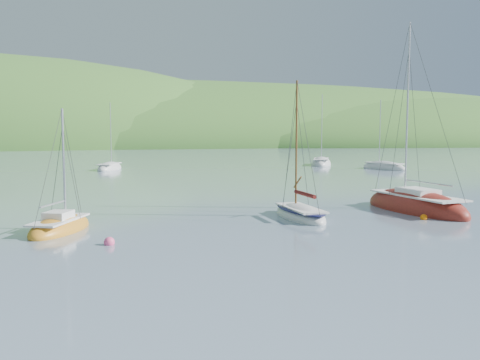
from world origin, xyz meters
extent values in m
plane|color=#768DA3|center=(0.00, 0.00, 0.00)|extent=(700.00, 700.00, 0.00)
ellipsoid|color=#30722B|center=(0.00, 170.00, 0.00)|extent=(440.00, 110.00, 44.00)
ellipsoid|color=#30722B|center=(90.00, 160.00, 0.00)|extent=(240.00, 100.00, 34.00)
ellipsoid|color=silver|center=(4.56, 8.97, 0.10)|extent=(2.59, 5.93, 1.41)
cube|color=silver|center=(4.56, 8.86, 0.61)|extent=(1.95, 4.62, 0.10)
cylinder|color=brown|center=(4.50, 9.66, 4.42)|extent=(0.12, 0.12, 7.69)
ellipsoid|color=#0F103A|center=(4.56, 8.97, 0.51)|extent=(2.55, 5.87, 0.24)
cylinder|color=maroon|center=(4.61, 8.28, 1.52)|extent=(0.47, 2.78, 0.24)
ellipsoid|color=maroon|center=(12.79, 10.01, 0.18)|extent=(4.62, 9.43, 2.49)
cube|color=silver|center=(12.82, 9.83, 1.05)|extent=(3.49, 7.34, 0.10)
cylinder|color=#BBBBBF|center=(12.60, 11.08, 6.65)|extent=(0.12, 0.12, 11.29)
cube|color=silver|center=(12.82, 9.83, 1.29)|extent=(2.10, 2.78, 0.42)
cylinder|color=#BBBBBF|center=(12.98, 8.94, 1.96)|extent=(0.84, 4.28, 0.09)
ellipsoid|color=orange|center=(-9.14, 7.53, 0.10)|extent=(3.84, 5.71, 1.45)
cube|color=silver|center=(-9.17, 7.43, 0.63)|extent=(2.93, 4.43, 0.10)
cylinder|color=#BBBBBF|center=(-8.91, 8.12, 3.51)|extent=(0.12, 0.12, 5.84)
cube|color=silver|center=(-9.17, 7.43, 0.87)|extent=(1.60, 1.80, 0.42)
cylinder|color=#BBBBBF|center=(-9.36, 6.93, 1.54)|extent=(0.98, 2.42, 0.09)
ellipsoid|color=silver|center=(-8.01, 50.00, 0.13)|extent=(4.11, 7.07, 1.82)
cube|color=silver|center=(-8.04, 49.87, 0.78)|extent=(3.12, 5.49, 0.10)
cylinder|color=#BBBBBF|center=(-7.79, 50.77, 4.75)|extent=(0.12, 0.12, 8.01)
ellipsoid|color=silver|center=(22.16, 52.76, 0.15)|extent=(5.50, 8.38, 2.15)
cube|color=silver|center=(22.11, 52.61, 0.91)|extent=(4.20, 6.50, 0.10)
cylinder|color=#BBBBBF|center=(22.51, 53.64, 5.62)|extent=(0.12, 0.12, 9.50)
ellipsoid|color=silver|center=(27.45, 43.47, 0.14)|extent=(4.83, 7.39, 1.90)
cube|color=silver|center=(27.51, 43.34, 0.81)|extent=(3.69, 5.73, 0.10)
cylinder|color=#BBBBBF|center=(27.15, 44.25, 4.95)|extent=(0.12, 0.12, 8.37)
sphere|color=#FF5189|center=(-6.48, 3.60, 0.12)|extent=(0.50, 0.50, 0.50)
sphere|color=#FF6B03|center=(11.53, 6.87, 0.12)|extent=(0.41, 0.41, 0.41)
sphere|color=#FF6B03|center=(-9.48, 8.60, 0.12)|extent=(0.47, 0.47, 0.47)
camera|label=1|loc=(-5.51, -21.51, 5.40)|focal=40.00mm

